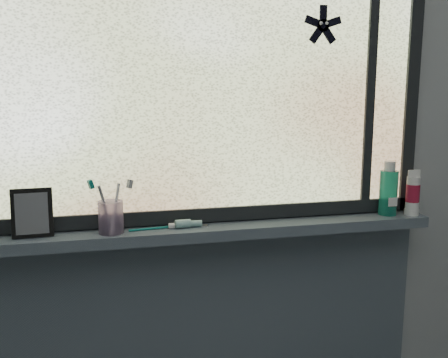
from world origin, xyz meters
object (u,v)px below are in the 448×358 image
object	(u,v)px
toothbrush_cup	(111,217)
cream_tube	(413,191)
vanity_mirror	(32,213)
mouthwash_bottle	(389,188)

from	to	relation	value
toothbrush_cup	cream_tube	bearing A→B (deg)	-0.64
vanity_mirror	mouthwash_bottle	bearing A→B (deg)	-2.56
vanity_mirror	cream_tube	distance (m)	1.38
mouthwash_bottle	cream_tube	xyz separation A→B (m)	(0.09, -0.02, -0.01)
vanity_mirror	mouthwash_bottle	xyz separation A→B (m)	(1.29, -0.00, 0.02)
mouthwash_bottle	cream_tube	size ratio (longest dim) A/B	1.37
vanity_mirror	cream_tube	size ratio (longest dim) A/B	1.29
mouthwash_bottle	cream_tube	world-z (taller)	mouthwash_bottle
mouthwash_bottle	toothbrush_cup	bearing A→B (deg)	-179.34
cream_tube	vanity_mirror	bearing A→B (deg)	178.92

